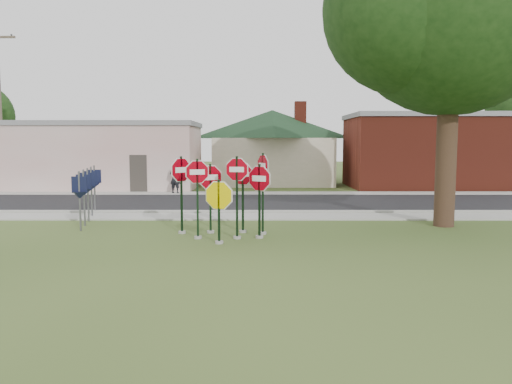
{
  "coord_description": "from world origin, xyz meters",
  "views": [
    {
      "loc": [
        0.88,
        -13.93,
        2.99
      ],
      "look_at": [
        0.86,
        2.0,
        1.36
      ],
      "focal_mm": 35.0,
      "sensor_mm": 36.0,
      "label": 1
    }
  ],
  "objects_px": {
    "stop_sign_center": "(237,186)",
    "stop_sign_left": "(197,188)",
    "stop_sign_yellow": "(219,204)",
    "pedestrian": "(175,178)",
    "oak_tree": "(452,3)"
  },
  "relations": [
    {
      "from": "stop_sign_center",
      "to": "stop_sign_left",
      "type": "xyz_separation_m",
      "value": [
        -1.21,
        0.0,
        -0.05
      ]
    },
    {
      "from": "stop_sign_center",
      "to": "stop_sign_left",
      "type": "bearing_deg",
      "value": 179.88
    },
    {
      "from": "stop_sign_center",
      "to": "stop_sign_yellow",
      "type": "height_order",
      "value": "stop_sign_center"
    },
    {
      "from": "stop_sign_center",
      "to": "pedestrian",
      "type": "distance_m",
      "value": 13.59
    },
    {
      "from": "stop_sign_yellow",
      "to": "pedestrian",
      "type": "xyz_separation_m",
      "value": [
        -3.51,
        13.71,
        -0.26
      ]
    },
    {
      "from": "pedestrian",
      "to": "stop_sign_yellow",
      "type": "bearing_deg",
      "value": 118.38
    },
    {
      "from": "stop_sign_left",
      "to": "pedestrian",
      "type": "xyz_separation_m",
      "value": [
        -2.8,
        12.97,
        -0.65
      ]
    },
    {
      "from": "stop_sign_center",
      "to": "oak_tree",
      "type": "bearing_deg",
      "value": 17.85
    },
    {
      "from": "stop_sign_center",
      "to": "stop_sign_yellow",
      "type": "distance_m",
      "value": 1.0
    },
    {
      "from": "oak_tree",
      "to": "pedestrian",
      "type": "height_order",
      "value": "oak_tree"
    },
    {
      "from": "stop_sign_center",
      "to": "oak_tree",
      "type": "xyz_separation_m",
      "value": [
        7.22,
        2.33,
        6.02
      ]
    },
    {
      "from": "stop_sign_yellow",
      "to": "stop_sign_left",
      "type": "xyz_separation_m",
      "value": [
        -0.71,
        0.74,
        0.39
      ]
    },
    {
      "from": "stop_sign_center",
      "to": "stop_sign_yellow",
      "type": "relative_size",
      "value": 1.31
    },
    {
      "from": "oak_tree",
      "to": "stop_sign_center",
      "type": "bearing_deg",
      "value": -162.15
    },
    {
      "from": "stop_sign_yellow",
      "to": "pedestrian",
      "type": "bearing_deg",
      "value": 104.37
    }
  ]
}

